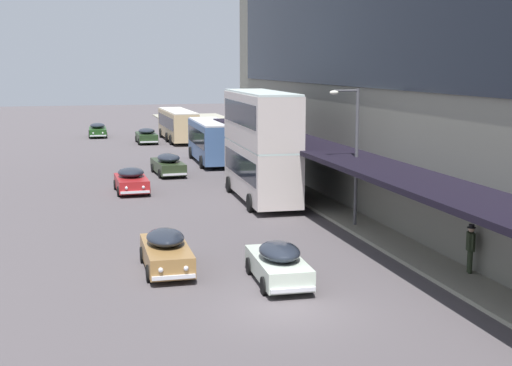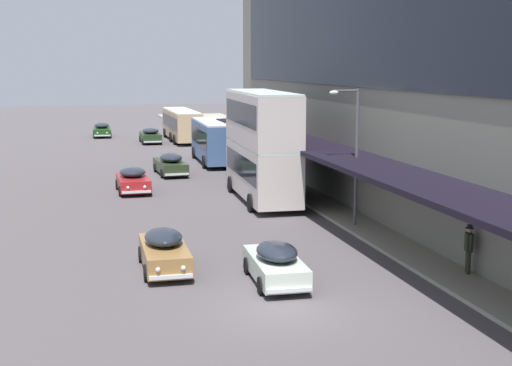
% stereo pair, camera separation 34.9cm
% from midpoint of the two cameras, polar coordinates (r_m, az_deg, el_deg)
% --- Properties ---
extents(ground, '(240.00, 240.00, 0.00)m').
position_cam_midpoint_polar(ground, '(23.45, 2.71, -10.13)').
color(ground, '#50494C').
extents(transit_bus_kerbside_front, '(3.00, 9.53, 6.34)m').
position_cam_midpoint_polar(transit_bus_kerbside_front, '(40.93, 0.71, 3.25)').
color(transit_bus_kerbside_front, beige).
rests_on(transit_bus_kerbside_front, ground).
extents(transit_bus_kerbside_rear, '(2.83, 11.25, 3.19)m').
position_cam_midpoint_polar(transit_bus_kerbside_rear, '(74.14, -5.84, 4.78)').
color(transit_bus_kerbside_rear, tan).
rests_on(transit_bus_kerbside_rear, ground).
extents(transit_bus_kerbside_far, '(2.89, 9.37, 3.38)m').
position_cam_midpoint_polar(transit_bus_kerbside_far, '(57.20, -3.21, 3.53)').
color(transit_bus_kerbside_far, '#416091').
rests_on(transit_bus_kerbside_far, ground).
extents(sedan_oncoming_rear, '(1.98, 4.68, 1.53)m').
position_cam_midpoint_polar(sedan_oncoming_rear, '(72.50, -8.31, 3.78)').
color(sedan_oncoming_rear, '#21361B').
rests_on(sedan_oncoming_rear, ground).
extents(sedan_second_near, '(1.92, 4.35, 1.53)m').
position_cam_midpoint_polar(sedan_second_near, '(25.99, 1.98, -6.41)').
color(sedan_second_near, beige).
rests_on(sedan_second_near, ground).
extents(sedan_far_back, '(2.10, 5.02, 1.55)m').
position_cam_midpoint_polar(sedan_far_back, '(51.53, -6.66, 1.51)').
color(sedan_far_back, '#27341E').
rests_on(sedan_far_back, ground).
extents(sedan_lead_near, '(1.84, 4.53, 1.54)m').
position_cam_midpoint_polar(sedan_lead_near, '(27.82, -7.00, -5.39)').
color(sedan_lead_near, olive).
rests_on(sedan_lead_near, ground).
extents(sedan_trailing_mid, '(2.04, 4.98, 1.51)m').
position_cam_midpoint_polar(sedan_trailing_mid, '(79.87, -12.10, 4.18)').
color(sedan_trailing_mid, '#1B3F17').
rests_on(sedan_trailing_mid, ground).
extents(sedan_trailing_near, '(2.01, 4.27, 1.51)m').
position_cam_midpoint_polar(sedan_trailing_near, '(44.84, -9.60, 0.23)').
color(sedan_trailing_near, '#A51F21').
rests_on(sedan_trailing_near, ground).
extents(pedestrian_at_kerb, '(0.34, 0.60, 1.86)m').
position_cam_midpoint_polar(pedestrian_at_kerb, '(27.73, 17.01, -4.89)').
color(pedestrian_at_kerb, '#232C1C').
rests_on(pedestrian_at_kerb, sidewalk_kerb).
extents(street_lamp, '(1.50, 0.28, 6.59)m').
position_cam_midpoint_polar(street_lamp, '(34.34, 8.07, 2.94)').
color(street_lamp, '#4C4C51').
rests_on(street_lamp, sidewalk_kerb).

